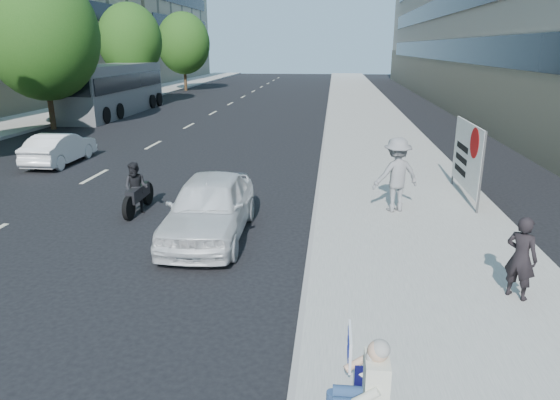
# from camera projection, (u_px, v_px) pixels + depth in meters

# --- Properties ---
(ground) EXTENTS (160.00, 160.00, 0.00)m
(ground) POSITION_uv_depth(u_px,v_px,m) (229.00, 290.00, 9.45)
(ground) COLOR black
(ground) RESTS_ON ground
(near_sidewalk) EXTENTS (5.00, 120.00, 0.15)m
(near_sidewalk) POSITION_uv_depth(u_px,v_px,m) (371.00, 128.00, 28.04)
(near_sidewalk) COLOR gray
(near_sidewalk) RESTS_ON ground
(far_sidewalk) EXTENTS (4.50, 120.00, 0.15)m
(far_sidewalk) POSITION_uv_depth(u_px,v_px,m) (24.00, 122.00, 30.14)
(far_sidewalk) COLOR gray
(far_sidewalk) RESTS_ON ground
(tree_far_c) EXTENTS (6.00, 6.00, 8.47)m
(tree_far_c) POSITION_uv_depth(u_px,v_px,m) (41.00, 35.00, 26.47)
(tree_far_c) COLOR #382616
(tree_far_c) RESTS_ON ground
(tree_far_d) EXTENTS (4.80, 4.80, 7.65)m
(tree_far_d) POSITION_uv_depth(u_px,v_px,m) (130.00, 40.00, 37.92)
(tree_far_d) COLOR #382616
(tree_far_d) RESTS_ON ground
(tree_far_e) EXTENTS (5.40, 5.40, 7.89)m
(tree_far_e) POSITION_uv_depth(u_px,v_px,m) (183.00, 43.00, 51.26)
(tree_far_e) COLOR #382616
(tree_far_e) RESTS_ON ground
(seated_protester) EXTENTS (0.83, 1.11, 1.31)m
(seated_protester) POSITION_uv_depth(u_px,v_px,m) (363.00, 385.00, 5.44)
(seated_protester) COLOR #13114E
(seated_protester) RESTS_ON near_sidewalk
(jogger) EXTENTS (1.47, 1.17, 2.00)m
(jogger) POSITION_uv_depth(u_px,v_px,m) (396.00, 175.00, 13.27)
(jogger) COLOR gray
(jogger) RESTS_ON near_sidewalk
(pedestrian_woman) EXTENTS (0.65, 0.64, 1.51)m
(pedestrian_woman) POSITION_uv_depth(u_px,v_px,m) (521.00, 258.00, 8.65)
(pedestrian_woman) COLOR black
(pedestrian_woman) RESTS_ON near_sidewalk
(protest_banner) EXTENTS (0.08, 3.06, 2.20)m
(protest_banner) POSITION_uv_depth(u_px,v_px,m) (467.00, 156.00, 14.39)
(protest_banner) COLOR #4C4C4C
(protest_banner) RESTS_ON near_sidewalk
(white_sedan_near) EXTENTS (1.90, 4.47, 1.51)m
(white_sedan_near) POSITION_uv_depth(u_px,v_px,m) (210.00, 207.00, 11.90)
(white_sedan_near) COLOR white
(white_sedan_near) RESTS_ON ground
(white_sedan_mid) EXTENTS (1.32, 3.72, 1.22)m
(white_sedan_mid) POSITION_uv_depth(u_px,v_px,m) (60.00, 148.00, 19.52)
(white_sedan_mid) COLOR white
(white_sedan_mid) RESTS_ON ground
(motorcycle) EXTENTS (0.70, 2.04, 1.42)m
(motorcycle) POSITION_uv_depth(u_px,v_px,m) (137.00, 190.00, 13.69)
(motorcycle) COLOR black
(motorcycle) RESTS_ON ground
(bus) EXTENTS (2.76, 12.08, 3.30)m
(bus) POSITION_uv_depth(u_px,v_px,m) (115.00, 90.00, 33.91)
(bus) COLOR slate
(bus) RESTS_ON ground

